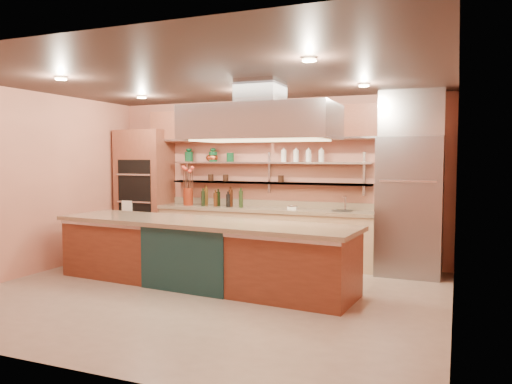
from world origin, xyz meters
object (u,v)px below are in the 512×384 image
at_px(island, 201,253).
at_px(flower_vase, 188,196).
at_px(copper_kettle, 211,158).
at_px(refrigerator, 410,206).
at_px(green_canister, 230,157).
at_px(kitchen_scale, 293,207).

relative_size(island, flower_vase, 14.03).
xyz_separation_m(flower_vase, copper_kettle, (0.35, 0.22, 0.70)).
xyz_separation_m(refrigerator, copper_kettle, (-3.50, 0.23, 0.73)).
bearing_deg(copper_kettle, flower_vase, -147.77).
relative_size(flower_vase, green_canister, 1.96).
xyz_separation_m(refrigerator, island, (-2.65, -1.74, -0.59)).
height_order(copper_kettle, green_canister, green_canister).
distance_m(flower_vase, kitchen_scale, 1.99).
distance_m(kitchen_scale, copper_kettle, 1.84).
distance_m(refrigerator, green_canister, 3.20).
distance_m(kitchen_scale, green_canister, 1.51).
relative_size(refrigerator, green_canister, 13.25).
distance_m(refrigerator, island, 3.22).
bearing_deg(flower_vase, green_canister, 16.56).
height_order(refrigerator, kitchen_scale, refrigerator).
relative_size(island, green_canister, 27.55).
distance_m(flower_vase, green_canister, 1.05).
bearing_deg(refrigerator, copper_kettle, 176.24).
xyz_separation_m(refrigerator, green_canister, (-3.11, 0.23, 0.74)).
xyz_separation_m(copper_kettle, green_canister, (0.39, 0.00, 0.01)).
bearing_deg(flower_vase, island, -55.60).
height_order(island, kitchen_scale, kitchen_scale).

